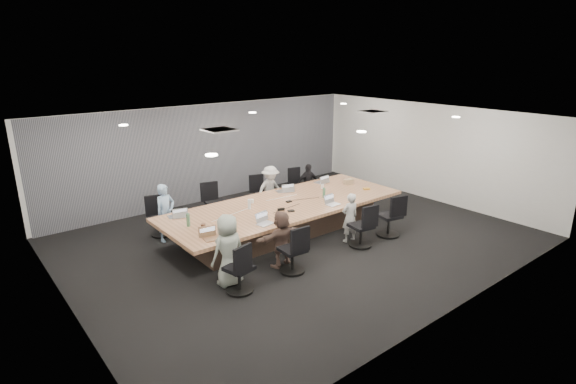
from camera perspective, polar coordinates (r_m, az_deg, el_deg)
floor at (r=10.64m, az=1.36°, el=-5.91°), size 10.00×8.00×0.00m
ceiling at (r=9.88m, az=1.48°, el=9.20°), size 10.00×8.00×0.00m
wall_back at (r=13.38m, az=-9.76°, el=5.00°), size 10.00×0.00×2.80m
wall_front at (r=7.73m, az=21.01°, el=-5.08°), size 10.00×0.00×2.80m
wall_left at (r=8.07m, az=-26.94°, el=-4.91°), size 0.00×8.00×2.80m
wall_right at (r=13.84m, az=17.48°, el=4.86°), size 0.00×8.00×2.80m
curtain at (r=13.31m, az=-9.59°, el=4.95°), size 9.80×0.04×2.80m
conference_table at (r=10.85m, az=-0.33°, el=-3.15°), size 6.00×2.20×0.74m
chair_0 at (r=11.09m, az=-15.89°, el=-3.56°), size 0.60×0.60×0.74m
chair_1 at (r=11.68m, az=-9.16°, el=-1.77°), size 0.68×0.68×0.84m
chair_2 at (r=12.46m, az=-3.19°, el=-0.57°), size 0.64×0.64×0.75m
chair_3 at (r=13.25m, az=1.51°, el=0.49°), size 0.58×0.58×0.72m
chair_4 at (r=8.29m, az=-6.22°, el=-10.07°), size 0.64×0.64×0.79m
chair_5 at (r=8.94m, az=0.55°, el=-7.79°), size 0.57×0.57×0.80m
chair_6 at (r=10.22m, az=9.24°, el=-4.70°), size 0.62×0.62×0.81m
chair_7 at (r=10.91m, az=12.68°, el=-3.35°), size 0.69×0.69×0.84m
person_0 at (r=10.68m, az=-15.27°, el=-2.55°), size 0.56×0.43×1.35m
laptop_0 at (r=10.18m, az=-14.03°, el=-3.01°), size 0.37×0.29×0.02m
person_2 at (r=12.10m, az=-2.24°, el=0.29°), size 0.85×0.50×1.31m
laptop_2 at (r=11.66m, az=-0.63°, el=0.12°), size 0.40×0.31×0.02m
person_3 at (r=12.93m, az=2.52°, el=1.07°), size 0.72×0.41×1.16m
laptop_3 at (r=12.50m, az=4.20°, el=1.26°), size 0.37×0.27×0.02m
person_4 at (r=8.43m, az=-7.59°, el=-7.36°), size 0.72×0.50×1.39m
laptop_4 at (r=8.84m, az=-9.48°, el=-5.85°), size 0.38×0.30×0.02m
person_5 at (r=9.11m, az=-0.85°, el=-5.97°), size 1.10×0.36×1.18m
laptop_5 at (r=9.46m, az=-2.91°, el=-4.06°), size 0.38×0.29×0.02m
person_6 at (r=10.37m, az=7.85°, el=-3.24°), size 0.46×0.35×1.16m
laptop_6 at (r=10.67m, az=5.75°, el=-1.60°), size 0.33×0.24×0.02m
bottle_green_left at (r=9.53m, az=-12.56°, el=-3.49°), size 0.10×0.10×0.27m
bottle_green_right at (r=11.17m, az=4.59°, el=-0.09°), size 0.09×0.09×0.25m
bottle_clear at (r=10.35m, az=-4.93°, el=-1.55°), size 0.07×0.07×0.24m
cup_white_far at (r=10.78m, az=-4.55°, el=-1.16°), size 0.09×0.09×0.09m
cup_white_near at (r=11.94m, az=4.40°, el=0.70°), size 0.10×0.10×0.10m
mug_brown at (r=9.32m, az=-10.71°, el=-4.34°), size 0.12×0.12×0.12m
mic_left at (r=10.19m, az=0.38°, el=-2.41°), size 0.17×0.14×0.03m
mic_right at (r=10.83m, az=0.12°, el=-1.21°), size 0.14×0.09×0.03m
stapler at (r=10.24m, az=-0.89°, el=-2.22°), size 0.17×0.09×0.06m
canvas_bag at (r=12.42m, az=7.69°, el=1.33°), size 0.26×0.18×0.13m
snack_packet at (r=12.01m, az=9.93°, el=0.42°), size 0.20×0.17×0.04m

